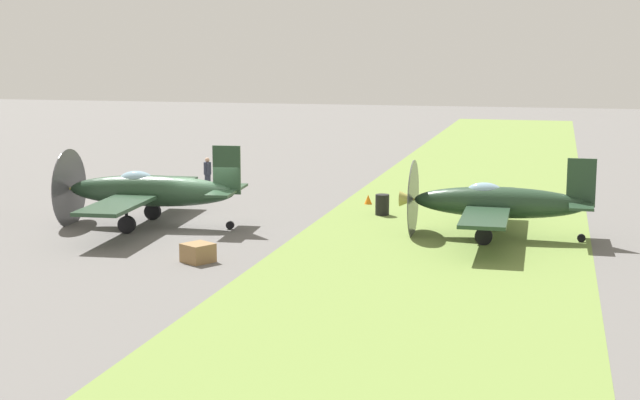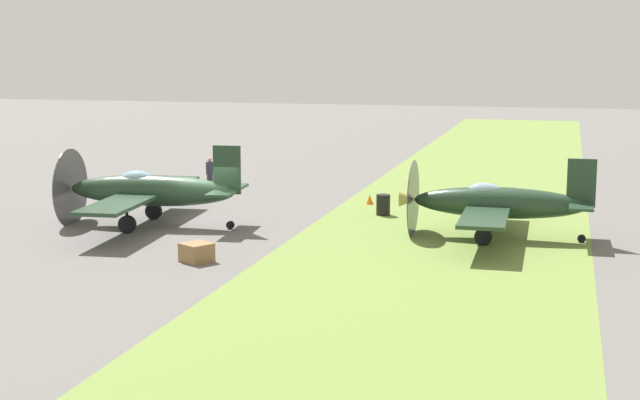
% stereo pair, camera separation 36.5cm
% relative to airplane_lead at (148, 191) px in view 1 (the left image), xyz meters
% --- Properties ---
extents(ground_plane, '(160.00, 160.00, 0.00)m').
position_rel_airplane_lead_xyz_m(ground_plane, '(0.26, -2.51, -1.47)').
color(ground_plane, '#605E5B').
extents(grass_verge, '(120.00, 11.00, 0.01)m').
position_rel_airplane_lead_xyz_m(grass_verge, '(0.26, -11.78, -1.46)').
color(grass_verge, olive).
rests_on(grass_verge, ground).
extents(airplane_lead, '(9.85, 7.80, 3.50)m').
position_rel_airplane_lead_xyz_m(airplane_lead, '(0.00, 0.00, 0.00)').
color(airplane_lead, '#233D28').
rests_on(airplane_lead, ground).
extents(airplane_wingman, '(9.15, 7.28, 3.28)m').
position_rel_airplane_lead_xyz_m(airplane_wingman, '(1.16, -13.74, -0.09)').
color(airplane_wingman, '#233D28').
rests_on(airplane_wingman, ground).
extents(ground_crew_chief, '(0.58, 0.38, 1.73)m').
position_rel_airplane_lead_xyz_m(ground_crew_chief, '(9.16, 0.99, -0.55)').
color(ground_crew_chief, '#2D3342').
rests_on(ground_crew_chief, ground).
extents(fuel_drum, '(0.60, 0.60, 0.90)m').
position_rel_airplane_lead_xyz_m(fuel_drum, '(4.92, -8.69, -1.02)').
color(fuel_drum, black).
rests_on(fuel_drum, ground).
extents(supply_crate, '(1.23, 1.23, 0.64)m').
position_rel_airplane_lead_xyz_m(supply_crate, '(-5.39, -4.30, -1.15)').
color(supply_crate, olive).
rests_on(supply_crate, ground).
extents(runway_marker_cone, '(0.36, 0.36, 0.44)m').
position_rel_airplane_lead_xyz_m(runway_marker_cone, '(7.55, -7.54, -1.25)').
color(runway_marker_cone, orange).
rests_on(runway_marker_cone, ground).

